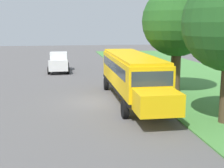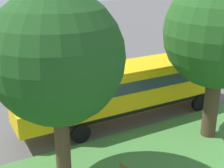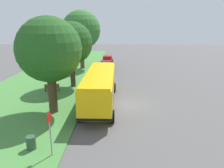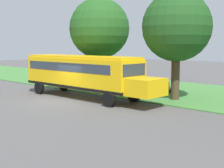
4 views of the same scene
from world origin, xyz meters
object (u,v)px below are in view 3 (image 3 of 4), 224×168
at_px(oak_tree_far_end, 82,30).
at_px(trash_bin, 31,143).
at_px(oak_tree_beside_bus, 50,51).
at_px(car_red_middle, 107,59).
at_px(school_bus, 100,85).
at_px(park_bench, 52,88).
at_px(car_black_nearest, 105,66).
at_px(stop_sign, 50,129).
at_px(oak_tree_roadside_mid, 72,43).

distance_m(oak_tree_far_end, trash_bin, 25.21).
relative_size(oak_tree_beside_bus, trash_bin, 8.95).
bearing_deg(car_red_middle, trash_bin, -96.30).
bearing_deg(trash_bin, oak_tree_far_end, 91.57).
xyz_separation_m(school_bus, park_bench, (-5.73, 3.75, -1.45)).
xyz_separation_m(school_bus, car_black_nearest, (-0.34, 14.62, -1.05)).
height_order(school_bus, oak_tree_beside_bus, oak_tree_beside_bus).
bearing_deg(school_bus, park_bench, 146.82).
xyz_separation_m(school_bus, stop_sign, (-2.14, -8.53, -0.19)).
xyz_separation_m(oak_tree_beside_bus, trash_bin, (0.21, -5.80, -4.88)).
bearing_deg(car_red_middle, park_bench, -107.03).
height_order(oak_tree_far_end, stop_sign, oak_tree_far_end).
distance_m(school_bus, oak_tree_roadside_mid, 7.55).
height_order(oak_tree_far_end, park_bench, oak_tree_far_end).
bearing_deg(stop_sign, oak_tree_beside_bus, 104.35).
height_order(stop_sign, park_bench, stop_sign).
height_order(oak_tree_beside_bus, stop_sign, oak_tree_beside_bus).
distance_m(car_black_nearest, car_red_middle, 6.73).
xyz_separation_m(car_black_nearest, oak_tree_far_end, (-3.90, 1.96, 5.47)).
height_order(school_bus, oak_tree_roadside_mid, oak_tree_roadside_mid).
xyz_separation_m(park_bench, trash_bin, (2.16, -11.67, -0.02)).
distance_m(stop_sign, trash_bin, 2.02).
height_order(park_bench, trash_bin, park_bench).
relative_size(oak_tree_beside_bus, oak_tree_far_end, 0.85).
bearing_deg(oak_tree_far_end, park_bench, -96.62).
height_order(car_red_middle, park_bench, car_red_middle).
distance_m(school_bus, oak_tree_far_end, 17.68).
bearing_deg(school_bus, car_red_middle, 90.91).
distance_m(school_bus, park_bench, 7.00).
xyz_separation_m(oak_tree_far_end, park_bench, (-1.49, -12.83, -5.88)).
relative_size(car_red_middle, oak_tree_beside_bus, 0.55).
bearing_deg(trash_bin, stop_sign, -23.27).
distance_m(oak_tree_beside_bus, park_bench, 7.86).
height_order(car_red_middle, stop_sign, stop_sign).
bearing_deg(car_black_nearest, oak_tree_beside_bus, -101.61).
bearing_deg(park_bench, school_bus, -33.18).
bearing_deg(oak_tree_far_end, oak_tree_roadside_mid, -86.99).
xyz_separation_m(stop_sign, park_bench, (-3.59, 12.28, -1.26)).
bearing_deg(oak_tree_roadside_mid, trash_bin, -89.58).
bearing_deg(stop_sign, oak_tree_far_end, 94.79).
xyz_separation_m(car_black_nearest, oak_tree_roadside_mid, (-3.33, -8.91, 4.34)).
xyz_separation_m(car_black_nearest, trash_bin, (-3.23, -22.54, -0.43)).
distance_m(car_red_middle, oak_tree_beside_bus, 24.14).
bearing_deg(trash_bin, park_bench, 100.49).
bearing_deg(car_red_middle, oak_tree_roadside_mid, -102.03).
bearing_deg(school_bus, oak_tree_beside_bus, -150.71).
distance_m(car_red_middle, oak_tree_far_end, 8.25).
height_order(car_black_nearest, oak_tree_far_end, oak_tree_far_end).
xyz_separation_m(oak_tree_far_end, stop_sign, (2.10, -25.11, -4.62)).
relative_size(car_red_middle, trash_bin, 4.89).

